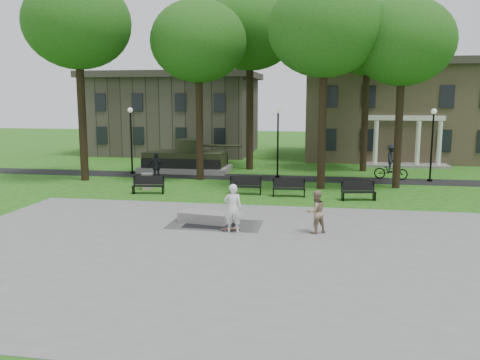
% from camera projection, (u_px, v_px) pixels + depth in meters
% --- Properties ---
extents(ground, '(120.00, 120.00, 0.00)m').
position_uv_depth(ground, '(240.00, 219.00, 22.99)').
color(ground, '#1B4F12').
rests_on(ground, ground).
extents(plaza, '(22.00, 16.00, 0.02)m').
position_uv_depth(plaza, '(216.00, 251.00, 18.12)').
color(plaza, gray).
rests_on(plaza, ground).
extents(footpath, '(44.00, 2.60, 0.01)m').
position_uv_depth(footpath, '(270.00, 178.00, 34.66)').
color(footpath, black).
rests_on(footpath, ground).
extents(building_right, '(17.00, 12.00, 8.60)m').
position_uv_depth(building_right, '(397.00, 110.00, 45.89)').
color(building_right, '#9E8460').
rests_on(building_right, ground).
extents(building_left, '(15.00, 10.00, 7.20)m').
position_uv_depth(building_left, '(176.00, 116.00, 50.02)').
color(building_left, '#4C443D').
rests_on(building_left, ground).
extents(tree_0, '(6.80, 6.80, 12.97)m').
position_uv_depth(tree_0, '(77.00, 24.00, 32.13)').
color(tree_0, black).
rests_on(tree_0, ground).
extents(tree_1, '(6.20, 6.20, 11.63)m').
position_uv_depth(tree_1, '(198.00, 42.00, 32.51)').
color(tree_1, black).
rests_on(tree_1, ground).
extents(tree_2, '(6.60, 6.60, 12.16)m').
position_uv_depth(tree_2, '(325.00, 29.00, 29.16)').
color(tree_2, black).
rests_on(tree_2, ground).
extents(tree_3, '(6.00, 6.00, 11.19)m').
position_uv_depth(tree_3, '(403.00, 42.00, 29.49)').
color(tree_3, black).
rests_on(tree_3, ground).
extents(tree_4, '(7.20, 7.20, 13.50)m').
position_uv_depth(tree_4, '(250.00, 29.00, 37.20)').
color(tree_4, black).
rests_on(tree_4, ground).
extents(tree_5, '(6.40, 6.40, 12.44)m').
position_uv_depth(tree_5, '(368.00, 38.00, 36.38)').
color(tree_5, black).
rests_on(tree_5, ground).
extents(lamp_left, '(0.36, 0.36, 4.73)m').
position_uv_depth(lamp_left, '(131.00, 135.00, 36.17)').
color(lamp_left, black).
rests_on(lamp_left, ground).
extents(lamp_mid, '(0.36, 0.36, 4.73)m').
position_uv_depth(lamp_mid, '(278.00, 137.00, 34.41)').
color(lamp_mid, black).
rests_on(lamp_mid, ground).
extents(lamp_right, '(0.36, 0.36, 4.73)m').
position_uv_depth(lamp_right, '(432.00, 139.00, 32.74)').
color(lamp_right, black).
rests_on(lamp_right, ground).
extents(tank_monument, '(7.45, 3.40, 2.40)m').
position_uv_depth(tank_monument, '(186.00, 160.00, 37.55)').
color(tank_monument, gray).
rests_on(tank_monument, ground).
extents(puddle, '(2.20, 1.20, 0.00)m').
position_uv_depth(puddle, '(209.00, 225.00, 21.74)').
color(puddle, black).
rests_on(puddle, plaza).
extents(concrete_block, '(2.33, 1.34, 0.45)m').
position_uv_depth(concrete_block, '(205.00, 217.00, 22.31)').
color(concrete_block, gray).
rests_on(concrete_block, plaza).
extents(skateboard, '(0.80, 0.48, 0.07)m').
position_uv_depth(skateboard, '(231.00, 229.00, 20.97)').
color(skateboard, brown).
rests_on(skateboard, plaza).
extents(skateboarder, '(0.76, 0.52, 2.00)m').
position_uv_depth(skateboarder, '(233.00, 208.00, 20.51)').
color(skateboarder, white).
rests_on(skateboarder, plaza).
extents(friend_watching, '(1.08, 1.02, 1.75)m').
position_uv_depth(friend_watching, '(316.00, 212.00, 20.41)').
color(friend_watching, '#9A7E63').
rests_on(friend_watching, plaza).
extents(pedestrian_walker, '(1.15, 0.57, 1.89)m').
position_uv_depth(pedestrian_walker, '(156.00, 167.00, 33.15)').
color(pedestrian_walker, black).
rests_on(pedestrian_walker, ground).
extents(cyclist, '(2.30, 1.36, 2.37)m').
position_uv_depth(cyclist, '(391.00, 165.00, 33.97)').
color(cyclist, black).
rests_on(cyclist, ground).
extents(park_bench_0, '(1.84, 0.75, 1.00)m').
position_uv_depth(park_bench_0, '(149.00, 184.00, 28.99)').
color(park_bench_0, black).
rests_on(park_bench_0, ground).
extents(park_bench_1, '(1.83, 0.67, 1.00)m').
position_uv_depth(park_bench_1, '(246.00, 185.00, 28.77)').
color(park_bench_1, black).
rests_on(park_bench_1, ground).
extents(park_bench_2, '(1.83, 0.65, 1.00)m').
position_uv_depth(park_bench_2, '(289.00, 187.00, 28.15)').
color(park_bench_2, black).
rests_on(park_bench_2, ground).
extents(park_bench_3, '(1.85, 0.88, 1.00)m').
position_uv_depth(park_bench_3, '(359.00, 190.00, 27.12)').
color(park_bench_3, black).
rests_on(park_bench_3, ground).
extents(trash_bin, '(0.85, 0.85, 0.96)m').
position_uv_depth(trash_bin, '(147.00, 181.00, 30.28)').
color(trash_bin, '#AD9E8E').
rests_on(trash_bin, ground).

